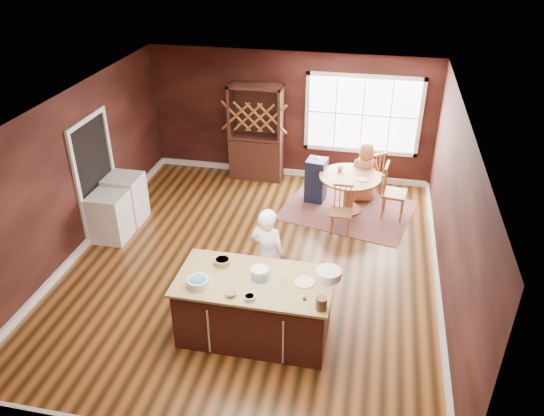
{
  "coord_description": "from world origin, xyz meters",
  "views": [
    {
      "loc": [
        1.78,
        -6.99,
        5.18
      ],
      "look_at": [
        0.31,
        0.11,
        1.05
      ],
      "focal_mm": 35.0,
      "sensor_mm": 36.0,
      "label": 1
    }
  ],
  "objects_px": {
    "dining_table": "(349,186)",
    "seated_woman": "(365,172)",
    "high_chair": "(316,179)",
    "dryer": "(126,199)",
    "chair_north": "(371,172)",
    "chair_south": "(341,211)",
    "chair_east": "(395,191)",
    "layer_cake": "(260,273)",
    "hutch": "(256,133)",
    "kitchen_island": "(255,308)",
    "baker": "(268,256)",
    "washer": "(110,217)",
    "toddler": "(313,162)"
  },
  "relations": [
    {
      "from": "baker",
      "to": "chair_east",
      "type": "xyz_separation_m",
      "value": [
        1.82,
        2.87,
        -0.23
      ]
    },
    {
      "from": "chair_east",
      "to": "chair_south",
      "type": "xyz_separation_m",
      "value": [
        -0.93,
        -0.8,
        -0.08
      ]
    },
    {
      "from": "washer",
      "to": "dryer",
      "type": "bearing_deg",
      "value": 90.0
    },
    {
      "from": "kitchen_island",
      "to": "dining_table",
      "type": "height_order",
      "value": "kitchen_island"
    },
    {
      "from": "toddler",
      "to": "washer",
      "type": "height_order",
      "value": "toddler"
    },
    {
      "from": "high_chair",
      "to": "washer",
      "type": "height_order",
      "value": "high_chair"
    },
    {
      "from": "baker",
      "to": "dining_table",
      "type": "bearing_deg",
      "value": -93.45
    },
    {
      "from": "toddler",
      "to": "hutch",
      "type": "xyz_separation_m",
      "value": [
        -1.33,
        0.75,
        0.22
      ]
    },
    {
      "from": "seated_woman",
      "to": "hutch",
      "type": "height_order",
      "value": "hutch"
    },
    {
      "from": "seated_woman",
      "to": "chair_north",
      "type": "bearing_deg",
      "value": -124.55
    },
    {
      "from": "high_chair",
      "to": "toddler",
      "type": "bearing_deg",
      "value": 150.22
    },
    {
      "from": "chair_east",
      "to": "washer",
      "type": "xyz_separation_m",
      "value": [
        -4.9,
        -1.79,
        -0.1
      ]
    },
    {
      "from": "chair_east",
      "to": "seated_woman",
      "type": "xyz_separation_m",
      "value": [
        -0.59,
        0.56,
        0.08
      ]
    },
    {
      "from": "high_chair",
      "to": "dryer",
      "type": "distance_m",
      "value": 3.68
    },
    {
      "from": "dining_table",
      "to": "chair_east",
      "type": "relative_size",
      "value": 1.09
    },
    {
      "from": "chair_east",
      "to": "toddler",
      "type": "height_order",
      "value": "chair_east"
    },
    {
      "from": "chair_east",
      "to": "chair_north",
      "type": "distance_m",
      "value": 0.96
    },
    {
      "from": "washer",
      "to": "chair_east",
      "type": "bearing_deg",
      "value": 20.13
    },
    {
      "from": "kitchen_island",
      "to": "chair_east",
      "type": "bearing_deg",
      "value": 63.41
    },
    {
      "from": "hutch",
      "to": "dryer",
      "type": "xyz_separation_m",
      "value": [
        -1.96,
        -2.3,
        -0.57
      ]
    },
    {
      "from": "dining_table",
      "to": "seated_woman",
      "type": "relative_size",
      "value": 0.94
    },
    {
      "from": "chair_south",
      "to": "washer",
      "type": "xyz_separation_m",
      "value": [
        -3.97,
        -1.0,
        -0.03
      ]
    },
    {
      "from": "chair_south",
      "to": "chair_east",
      "type": "bearing_deg",
      "value": 40.83
    },
    {
      "from": "kitchen_island",
      "to": "dryer",
      "type": "xyz_separation_m",
      "value": [
        -3.06,
        2.51,
        0.02
      ]
    },
    {
      "from": "seated_woman",
      "to": "washer",
      "type": "bearing_deg",
      "value": 18.9
    },
    {
      "from": "dining_table",
      "to": "baker",
      "type": "xyz_separation_m",
      "value": [
        -0.97,
        -2.92,
        0.24
      ]
    },
    {
      "from": "hutch",
      "to": "layer_cake",
      "type": "bearing_deg",
      "value": -76.25
    },
    {
      "from": "dining_table",
      "to": "layer_cake",
      "type": "distance_m",
      "value": 3.78
    },
    {
      "from": "dining_table",
      "to": "chair_east",
      "type": "xyz_separation_m",
      "value": [
        0.85,
        -0.05,
        0.0
      ]
    },
    {
      "from": "kitchen_island",
      "to": "seated_woman",
      "type": "xyz_separation_m",
      "value": [
        1.24,
        4.22,
        0.18
      ]
    },
    {
      "from": "layer_cake",
      "to": "seated_woman",
      "type": "bearing_deg",
      "value": 74.09
    },
    {
      "from": "chair_east",
      "to": "washer",
      "type": "relative_size",
      "value": 1.24
    },
    {
      "from": "baker",
      "to": "seated_woman",
      "type": "distance_m",
      "value": 3.65
    },
    {
      "from": "kitchen_island",
      "to": "high_chair",
      "type": "distance_m",
      "value": 4.01
    },
    {
      "from": "baker",
      "to": "dryer",
      "type": "height_order",
      "value": "baker"
    },
    {
      "from": "chair_south",
      "to": "dryer",
      "type": "xyz_separation_m",
      "value": [
        -3.97,
        -0.36,
        -0.01
      ]
    },
    {
      "from": "dining_table",
      "to": "chair_south",
      "type": "height_order",
      "value": "chair_south"
    },
    {
      "from": "kitchen_island",
      "to": "chair_east",
      "type": "xyz_separation_m",
      "value": [
        1.83,
        3.66,
        0.1
      ]
    },
    {
      "from": "chair_east",
      "to": "high_chair",
      "type": "xyz_separation_m",
      "value": [
        -1.53,
        0.34,
        -0.07
      ]
    },
    {
      "from": "chair_east",
      "to": "dryer",
      "type": "bearing_deg",
      "value": 110.19
    },
    {
      "from": "chair_south",
      "to": "toddler",
      "type": "distance_m",
      "value": 1.42
    },
    {
      "from": "layer_cake",
      "to": "hutch",
      "type": "distance_m",
      "value": 4.87
    },
    {
      "from": "chair_north",
      "to": "chair_south",
      "type": "bearing_deg",
      "value": 34.5
    },
    {
      "from": "toddler",
      "to": "layer_cake",
      "type": "bearing_deg",
      "value": -92.49
    },
    {
      "from": "toddler",
      "to": "high_chair",
      "type": "bearing_deg",
      "value": -38.47
    },
    {
      "from": "dining_table",
      "to": "kitchen_island",
      "type": "bearing_deg",
      "value": -104.83
    },
    {
      "from": "chair_east",
      "to": "dryer",
      "type": "relative_size",
      "value": 1.18
    },
    {
      "from": "dining_table",
      "to": "toddler",
      "type": "height_order",
      "value": "toddler"
    },
    {
      "from": "baker",
      "to": "chair_east",
      "type": "height_order",
      "value": "baker"
    },
    {
      "from": "layer_cake",
      "to": "washer",
      "type": "xyz_separation_m",
      "value": [
        -3.12,
        1.79,
        -0.55
      ]
    }
  ]
}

